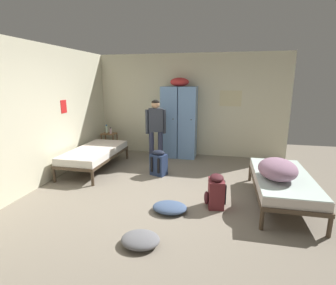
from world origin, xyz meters
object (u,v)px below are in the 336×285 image
(clothes_pile_denim, at_px, (170,207))
(locker_bank, at_px, (179,121))
(person_traveler, at_px, (156,126))
(lotion_bottle, at_px, (111,131))
(water_bottle, at_px, (106,129))
(backpack_navy, at_px, (159,163))
(bed_left_rear, at_px, (95,153))
(clothes_pile_grey, at_px, (140,240))
(backpack_maroon, at_px, (215,192))
(shelf_unit, at_px, (109,141))
(bedding_heap, at_px, (278,169))
(bed_right, at_px, (282,181))

(clothes_pile_denim, bearing_deg, locker_bank, 97.37)
(person_traveler, relative_size, lotion_bottle, 8.79)
(person_traveler, height_order, lotion_bottle, person_traveler)
(water_bottle, height_order, lotion_bottle, water_bottle)
(lotion_bottle, bearing_deg, clothes_pile_denim, -51.71)
(locker_bank, height_order, clothes_pile_denim, locker_bank)
(person_traveler, height_order, water_bottle, person_traveler)
(locker_bank, distance_m, backpack_navy, 1.65)
(bed_left_rear, height_order, backpack_navy, backpack_navy)
(clothes_pile_grey, bearing_deg, backpack_maroon, 54.67)
(shelf_unit, bearing_deg, water_bottle, 165.96)
(locker_bank, distance_m, bed_left_rear, 2.30)
(backpack_navy, bearing_deg, water_bottle, 143.13)
(water_bottle, bearing_deg, person_traveler, -22.61)
(locker_bank, height_order, shelf_unit, locker_bank)
(person_traveler, relative_size, water_bottle, 6.64)
(water_bottle, xyz_separation_m, backpack_navy, (1.86, -1.39, -0.42))
(person_traveler, height_order, clothes_pile_grey, person_traveler)
(bed_left_rear, bearing_deg, lotion_bottle, 97.95)
(lotion_bottle, bearing_deg, water_bottle, 158.20)
(person_traveler, xyz_separation_m, backpack_navy, (0.26, -0.73, -0.68))
(clothes_pile_grey, bearing_deg, backpack_navy, 98.93)
(person_traveler, relative_size, clothes_pile_grey, 3.18)
(backpack_navy, bearing_deg, person_traveler, 109.51)
(person_traveler, bearing_deg, bedding_heap, -35.93)
(bed_left_rear, bearing_deg, clothes_pile_grey, -52.57)
(bedding_heap, bearing_deg, bed_left_rear, 163.63)
(lotion_bottle, relative_size, clothes_pile_grey, 0.36)
(lotion_bottle, xyz_separation_m, backpack_maroon, (2.96, -2.57, -0.39))
(locker_bank, relative_size, lotion_bottle, 11.67)
(bed_left_rear, bearing_deg, clothes_pile_denim, -37.29)
(bed_right, distance_m, water_bottle, 4.76)
(water_bottle, distance_m, lotion_bottle, 0.16)
(lotion_bottle, relative_size, backpack_navy, 0.32)
(backpack_navy, relative_size, clothes_pile_denim, 1.01)
(person_traveler, xyz_separation_m, clothes_pile_grey, (0.64, -3.18, -0.87))
(bed_right, bearing_deg, bedding_heap, -125.61)
(water_bottle, relative_size, lotion_bottle, 1.32)
(backpack_navy, bearing_deg, bedding_heap, -25.53)
(water_bottle, bearing_deg, locker_bank, 2.32)
(shelf_unit, height_order, lotion_bottle, lotion_bottle)
(backpack_navy, distance_m, clothes_pile_denim, 1.66)
(lotion_bottle, height_order, backpack_navy, lotion_bottle)
(lotion_bottle, bearing_deg, backpack_maroon, -40.91)
(shelf_unit, bearing_deg, clothes_pile_denim, -51.25)
(locker_bank, relative_size, backpack_maroon, 3.76)
(bed_right, height_order, bedding_heap, bedding_heap)
(person_traveler, height_order, backpack_maroon, person_traveler)
(clothes_pile_denim, bearing_deg, bed_left_rear, 142.71)
(shelf_unit, distance_m, lotion_bottle, 0.31)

